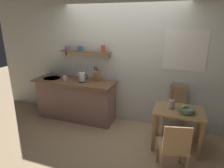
{
  "coord_description": "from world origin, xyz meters",
  "views": [
    {
      "loc": [
        1.14,
        -3.25,
        2.17
      ],
      "look_at": [
        -0.1,
        0.25,
        0.95
      ],
      "focal_mm": 31.01,
      "sensor_mm": 36.0,
      "label": 1
    }
  ],
  "objects_px": {
    "dining_table": "(178,117)",
    "coffee_mug_by_sink": "(65,78)",
    "dining_chair_near": "(174,146)",
    "electric_kettle": "(82,77)",
    "fruit_bowl": "(186,109)",
    "knife_block": "(97,75)",
    "twig_vase": "(171,104)",
    "dining_chair_far": "(176,108)"
  },
  "relations": [
    {
      "from": "coffee_mug_by_sink",
      "to": "dining_chair_far",
      "type": "bearing_deg",
      "value": 5.17
    },
    {
      "from": "dining_chair_near",
      "to": "twig_vase",
      "type": "relative_size",
      "value": 1.79
    },
    {
      "from": "dining_chair_near",
      "to": "twig_vase",
      "type": "distance_m",
      "value": 0.83
    },
    {
      "from": "dining_chair_near",
      "to": "fruit_bowl",
      "type": "bearing_deg",
      "value": 78.85
    },
    {
      "from": "knife_block",
      "to": "electric_kettle",
      "type": "bearing_deg",
      "value": -145.69
    },
    {
      "from": "fruit_bowl",
      "to": "coffee_mug_by_sink",
      "type": "xyz_separation_m",
      "value": [
        -2.51,
        0.32,
        0.2
      ]
    },
    {
      "from": "fruit_bowl",
      "to": "twig_vase",
      "type": "xyz_separation_m",
      "value": [
        -0.24,
        0.08,
        0.03
      ]
    },
    {
      "from": "electric_kettle",
      "to": "knife_block",
      "type": "xyz_separation_m",
      "value": [
        0.26,
        0.18,
        0.02
      ]
    },
    {
      "from": "dining_chair_far",
      "to": "twig_vase",
      "type": "height_order",
      "value": "twig_vase"
    },
    {
      "from": "dining_chair_near",
      "to": "coffee_mug_by_sink",
      "type": "bearing_deg",
      "value": 157.42
    },
    {
      "from": "dining_chair_far",
      "to": "knife_block",
      "type": "xyz_separation_m",
      "value": [
        -1.68,
        0.01,
        0.51
      ]
    },
    {
      "from": "dining_table",
      "to": "fruit_bowl",
      "type": "bearing_deg",
      "value": -29.81
    },
    {
      "from": "dining_chair_near",
      "to": "fruit_bowl",
      "type": "xyz_separation_m",
      "value": [
        0.13,
        0.67,
        0.29
      ]
    },
    {
      "from": "fruit_bowl",
      "to": "electric_kettle",
      "type": "height_order",
      "value": "electric_kettle"
    },
    {
      "from": "dining_chair_far",
      "to": "knife_block",
      "type": "bearing_deg",
      "value": 179.74
    },
    {
      "from": "coffee_mug_by_sink",
      "to": "electric_kettle",
      "type": "bearing_deg",
      "value": 5.98
    },
    {
      "from": "dining_table",
      "to": "knife_block",
      "type": "distance_m",
      "value": 1.85
    },
    {
      "from": "dining_table",
      "to": "dining_chair_near",
      "type": "distance_m",
      "value": 0.74
    },
    {
      "from": "dining_chair_near",
      "to": "fruit_bowl",
      "type": "relative_size",
      "value": 3.38
    },
    {
      "from": "fruit_bowl",
      "to": "dining_table",
      "type": "bearing_deg",
      "value": 150.19
    },
    {
      "from": "fruit_bowl",
      "to": "coffee_mug_by_sink",
      "type": "bearing_deg",
      "value": 172.75
    },
    {
      "from": "dining_table",
      "to": "coffee_mug_by_sink",
      "type": "relative_size",
      "value": 6.84
    },
    {
      "from": "dining_table",
      "to": "dining_chair_near",
      "type": "bearing_deg",
      "value": -91.9
    },
    {
      "from": "dining_table",
      "to": "coffee_mug_by_sink",
      "type": "distance_m",
      "value": 2.44
    },
    {
      "from": "dining_chair_near",
      "to": "twig_vase",
      "type": "bearing_deg",
      "value": 98.36
    },
    {
      "from": "dining_chair_near",
      "to": "electric_kettle",
      "type": "xyz_separation_m",
      "value": [
        -1.97,
        1.03,
        0.54
      ]
    },
    {
      "from": "dining_table",
      "to": "twig_vase",
      "type": "relative_size",
      "value": 1.73
    },
    {
      "from": "dining_table",
      "to": "electric_kettle",
      "type": "xyz_separation_m",
      "value": [
        -1.99,
        0.3,
        0.45
      ]
    },
    {
      "from": "dining_chair_far",
      "to": "coffee_mug_by_sink",
      "type": "xyz_separation_m",
      "value": [
        -2.35,
        -0.21,
        0.44
      ]
    },
    {
      "from": "fruit_bowl",
      "to": "electric_kettle",
      "type": "distance_m",
      "value": 2.14
    },
    {
      "from": "dining_table",
      "to": "electric_kettle",
      "type": "bearing_deg",
      "value": 171.43
    },
    {
      "from": "dining_table",
      "to": "fruit_bowl",
      "type": "xyz_separation_m",
      "value": [
        0.11,
        -0.06,
        0.2
      ]
    },
    {
      "from": "dining_table",
      "to": "twig_vase",
      "type": "height_order",
      "value": "twig_vase"
    },
    {
      "from": "dining_chair_near",
      "to": "coffee_mug_by_sink",
      "type": "height_order",
      "value": "coffee_mug_by_sink"
    },
    {
      "from": "fruit_bowl",
      "to": "coffee_mug_by_sink",
      "type": "height_order",
      "value": "coffee_mug_by_sink"
    },
    {
      "from": "fruit_bowl",
      "to": "knife_block",
      "type": "bearing_deg",
      "value": 163.64
    },
    {
      "from": "dining_chair_near",
      "to": "electric_kettle",
      "type": "height_order",
      "value": "electric_kettle"
    },
    {
      "from": "twig_vase",
      "to": "coffee_mug_by_sink",
      "type": "xyz_separation_m",
      "value": [
        -2.26,
        0.23,
        0.17
      ]
    },
    {
      "from": "twig_vase",
      "to": "dining_chair_near",
      "type": "bearing_deg",
      "value": -81.64
    },
    {
      "from": "dining_chair_near",
      "to": "knife_block",
      "type": "relative_size",
      "value": 2.74
    },
    {
      "from": "dining_table",
      "to": "coffee_mug_by_sink",
      "type": "bearing_deg",
      "value": 173.88
    },
    {
      "from": "electric_kettle",
      "to": "coffee_mug_by_sink",
      "type": "xyz_separation_m",
      "value": [
        -0.41,
        -0.04,
        -0.05
      ]
    }
  ]
}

